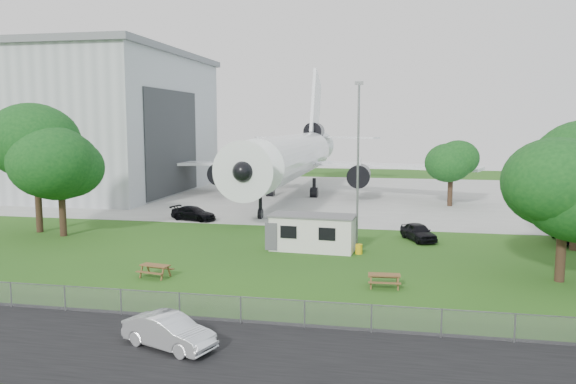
% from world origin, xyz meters
% --- Properties ---
extents(ground, '(160.00, 160.00, 0.00)m').
position_xyz_m(ground, '(0.00, 0.00, 0.00)').
color(ground, '#31641A').
extents(asphalt_strip, '(120.00, 8.00, 0.02)m').
position_xyz_m(asphalt_strip, '(0.00, -13.00, 0.01)').
color(asphalt_strip, black).
rests_on(asphalt_strip, ground).
extents(concrete_apron, '(120.00, 46.00, 0.03)m').
position_xyz_m(concrete_apron, '(0.00, 38.00, 0.01)').
color(concrete_apron, '#B7B7B2').
rests_on(concrete_apron, ground).
extents(hangar, '(43.00, 31.00, 18.55)m').
position_xyz_m(hangar, '(-37.97, 36.00, 9.41)').
color(hangar, '#B2B7BC').
rests_on(hangar, ground).
extents(airliner, '(46.36, 47.73, 17.69)m').
position_xyz_m(airliner, '(-2.00, 35.86, 5.27)').
color(airliner, white).
rests_on(airliner, ground).
extents(site_cabin, '(6.84, 3.12, 2.62)m').
position_xyz_m(site_cabin, '(5.02, 6.11, 1.31)').
color(site_cabin, silver).
rests_on(site_cabin, ground).
extents(picnic_west, '(2.04, 1.79, 0.76)m').
position_xyz_m(picnic_west, '(-3.23, -2.90, 0.00)').
color(picnic_west, brown).
rests_on(picnic_west, ground).
extents(picnic_east, '(1.89, 1.61, 0.76)m').
position_xyz_m(picnic_east, '(10.38, -2.35, 0.00)').
color(picnic_east, brown).
rests_on(picnic_east, ground).
extents(fence, '(58.00, 0.04, 1.30)m').
position_xyz_m(fence, '(0.00, -9.50, 0.00)').
color(fence, gray).
rests_on(fence, ground).
extents(lamp_mast, '(0.16, 0.16, 12.00)m').
position_xyz_m(lamp_mast, '(8.20, 6.20, 6.00)').
color(lamp_mast, slate).
rests_on(lamp_mast, ground).
extents(tree_west_big, '(7.39, 7.39, 11.13)m').
position_xyz_m(tree_west_big, '(-18.84, 8.36, 7.42)').
color(tree_west_big, '#382619').
rests_on(tree_west_big, ground).
extents(tree_west_small, '(6.99, 6.99, 9.33)m').
position_xyz_m(tree_west_small, '(-15.88, 7.23, 5.82)').
color(tree_west_small, '#382619').
rests_on(tree_west_small, ground).
extents(tree_east_front, '(7.46, 7.46, 9.23)m').
position_xyz_m(tree_east_front, '(20.46, 0.84, 5.50)').
color(tree_east_front, '#382619').
rests_on(tree_east_front, ground).
extents(tree_far_apron, '(5.15, 5.15, 7.74)m').
position_xyz_m(tree_far_apron, '(16.75, 30.48, 5.14)').
color(tree_far_apron, '#382619').
rests_on(tree_far_apron, ground).
extents(car_centre_sedan, '(4.39, 2.81, 1.37)m').
position_xyz_m(car_centre_sedan, '(1.87, -12.79, 0.68)').
color(car_centre_sedan, silver).
rests_on(car_centre_sedan, ground).
extents(car_ne_hatch, '(3.15, 4.33, 1.37)m').
position_xyz_m(car_ne_hatch, '(12.69, 10.96, 0.69)').
color(car_ne_hatch, black).
rests_on(car_ne_hatch, ground).
extents(car_ne_sedan, '(1.94, 4.94, 1.60)m').
position_xyz_m(car_ne_sedan, '(24.08, 12.54, 0.80)').
color(car_ne_sedan, black).
rests_on(car_ne_sedan, ground).
extents(car_apron_van, '(4.85, 2.95, 1.31)m').
position_xyz_m(car_apron_van, '(-8.02, 16.29, 0.66)').
color(car_apron_van, black).
rests_on(car_apron_van, ground).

